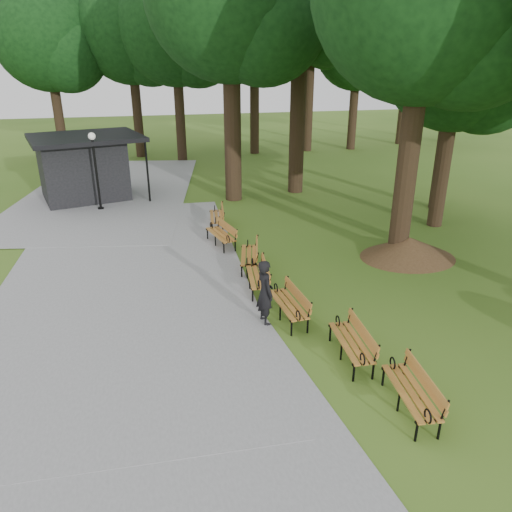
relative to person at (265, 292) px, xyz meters
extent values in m
plane|color=#3D631C|center=(0.19, 0.77, -0.89)|extent=(100.00, 100.00, 0.00)
cube|color=gray|center=(-3.81, 3.77, -0.86)|extent=(12.00, 38.00, 0.06)
imported|color=black|center=(0.00, 0.00, 0.00)|extent=(0.53, 0.71, 1.78)
cylinder|color=black|center=(-4.86, 11.65, 0.73)|extent=(0.10, 0.10, 3.23)
sphere|color=white|center=(-4.86, 11.65, 2.44)|extent=(0.32, 0.32, 0.32)
cone|color=#47301C|center=(5.98, 3.24, -0.52)|extent=(2.82, 2.82, 0.74)
cylinder|color=black|center=(5.74, 3.56, 3.01)|extent=(0.70, 0.70, 7.79)
cylinder|color=black|center=(8.87, 6.19, 2.14)|extent=(0.60, 0.60, 6.06)
sphere|color=black|center=(8.87, 6.19, 5.73)|extent=(5.59, 5.59, 5.59)
cylinder|color=black|center=(1.43, 12.01, 3.24)|extent=(0.80, 0.80, 8.26)
cylinder|color=black|center=(4.84, 12.75, 3.52)|extent=(0.76, 0.76, 8.83)
cylinder|color=black|center=(10.31, 8.46, 2.15)|extent=(0.56, 0.56, 6.09)
sphere|color=black|center=(10.31, 8.46, 5.77)|extent=(5.50, 5.50, 5.50)
camera|label=1|loc=(-2.77, -10.81, 5.63)|focal=33.90mm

